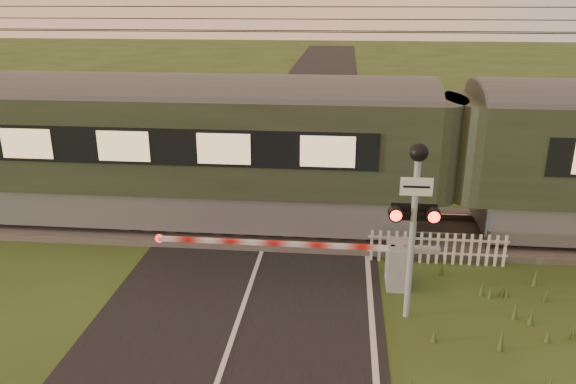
# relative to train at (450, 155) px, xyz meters

# --- Properties ---
(ground) EXTENTS (160.00, 160.00, 0.00)m
(ground) POSITION_rel_train_xyz_m (-4.91, -6.50, -2.30)
(ground) COLOR #324018
(ground) RESTS_ON ground
(road) EXTENTS (6.00, 140.00, 0.03)m
(road) POSITION_rel_train_xyz_m (-4.90, -6.73, -2.29)
(road) COLOR black
(road) RESTS_ON ground
(track_bed) EXTENTS (140.00, 3.40, 0.39)m
(track_bed) POSITION_rel_train_xyz_m (-4.91, 0.00, -2.24)
(track_bed) COLOR #47423D
(track_bed) RESTS_ON ground
(overhead_wires) EXTENTS (120.00, 0.62, 0.62)m
(overhead_wires) POSITION_rel_train_xyz_m (-4.91, 0.00, 3.42)
(overhead_wires) COLOR black
(overhead_wires) RESTS_ON ground
(train) EXTENTS (43.37, 2.99, 4.04)m
(train) POSITION_rel_train_xyz_m (0.00, 0.00, 0.00)
(train) COLOR slate
(train) RESTS_ON ground
(boom_gate) EXTENTS (6.62, 0.78, 1.03)m
(boom_gate) POSITION_rel_train_xyz_m (-1.87, -3.13, -1.73)
(boom_gate) COLOR gray
(boom_gate) RESTS_ON ground
(crossing_signal) EXTENTS (0.95, 0.37, 3.74)m
(crossing_signal) POSITION_rel_train_xyz_m (-1.44, -4.47, 0.27)
(crossing_signal) COLOR gray
(crossing_signal) RESTS_ON ground
(picket_fence) EXTENTS (3.46, 0.07, 0.83)m
(picket_fence) POSITION_rel_train_xyz_m (-0.45, -1.89, -1.88)
(picket_fence) COLOR silver
(picket_fence) RESTS_ON ground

